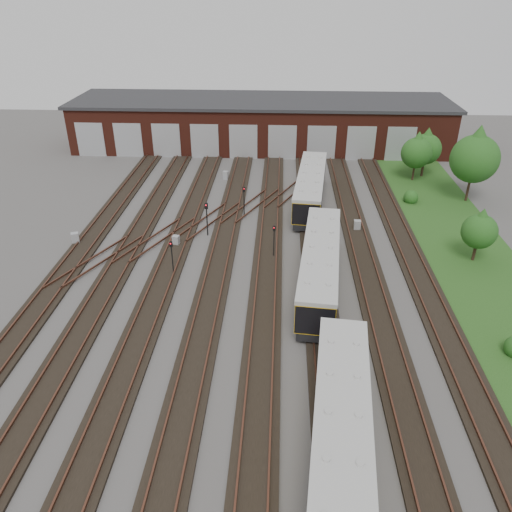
{
  "coord_description": "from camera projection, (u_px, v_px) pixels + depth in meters",
  "views": [
    {
      "loc": [
        2.92,
        -29.06,
        20.41
      ],
      "look_at": [
        1.19,
        4.13,
        2.0
      ],
      "focal_mm": 35.0,
      "sensor_mm": 36.0,
      "label": 1
    }
  ],
  "objects": [
    {
      "name": "relay_cabinet_3",
      "position": [
        300.0,
        201.0,
        51.39
      ],
      "size": [
        0.7,
        0.64,
        0.98
      ],
      "primitive_type": "cube",
      "rotation": [
        0.0,
        0.0,
        -0.29
      ],
      "color": "#97999C",
      "rests_on": "ground"
    },
    {
      "name": "relay_cabinet_1",
      "position": [
        226.0,
        175.0,
        58.19
      ],
      "size": [
        0.65,
        0.57,
        0.96
      ],
      "primitive_type": "cube",
      "rotation": [
        0.0,
        0.0,
        -0.18
      ],
      "color": "#97999C",
      "rests_on": "ground"
    },
    {
      "name": "grass_verge",
      "position": [
        464.0,
        248.0,
        43.27
      ],
      "size": [
        8.0,
        55.0,
        0.05
      ],
      "primitive_type": "cube",
      "color": "#1F4517",
      "rests_on": "ground"
    },
    {
      "name": "maintenance_shed",
      "position": [
        261.0,
        123.0,
        68.78
      ],
      "size": [
        51.0,
        12.5,
        6.35
      ],
      "color": "#521E14",
      "rests_on": "ground"
    },
    {
      "name": "metro_train",
      "position": [
        320.0,
        265.0,
        37.07
      ],
      "size": [
        4.11,
        46.73,
        3.0
      ],
      "rotation": [
        0.0,
        0.0,
        -0.1
      ],
      "color": "black",
      "rests_on": "ground"
    },
    {
      "name": "track_network",
      "position": [
        235.0,
        302.0,
        35.88
      ],
      "size": [
        30.4,
        70.0,
        0.33
      ],
      "color": "black",
      "rests_on": "ground"
    },
    {
      "name": "signal_mast_0",
      "position": [
        172.0,
        253.0,
        38.76
      ],
      "size": [
        0.24,
        0.22,
        2.83
      ],
      "rotation": [
        0.0,
        0.0,
        -0.2
      ],
      "color": "black",
      "rests_on": "ground"
    },
    {
      "name": "signal_mast_2",
      "position": [
        274.0,
        238.0,
        41.04
      ],
      "size": [
        0.23,
        0.22,
        2.92
      ],
      "rotation": [
        0.0,
        0.0,
        -0.16
      ],
      "color": "black",
      "rests_on": "ground"
    },
    {
      "name": "signal_mast_1",
      "position": [
        207.0,
        215.0,
        44.58
      ],
      "size": [
        0.29,
        0.27,
        3.17
      ],
      "rotation": [
        0.0,
        0.0,
        -0.12
      ],
      "color": "black",
      "rests_on": "ground"
    },
    {
      "name": "relay_cabinet_2",
      "position": [
        176.0,
        241.0,
        43.56
      ],
      "size": [
        0.65,
        0.58,
        0.95
      ],
      "primitive_type": "cube",
      "rotation": [
        0.0,
        0.0,
        -0.21
      ],
      "color": "#97999C",
      "rests_on": "ground"
    },
    {
      "name": "relay_cabinet_4",
      "position": [
        357.0,
        226.0,
        46.18
      ],
      "size": [
        0.61,
        0.51,
        1.02
      ],
      "primitive_type": "cube",
      "rotation": [
        0.0,
        0.0,
        -0.0
      ],
      "color": "#97999C",
      "rests_on": "ground"
    },
    {
      "name": "tree_3",
      "position": [
        480.0,
        228.0,
        40.01
      ],
      "size": [
        2.84,
        2.84,
        4.7
      ],
      "color": "#312016",
      "rests_on": "ground"
    },
    {
      "name": "bush_2",
      "position": [
        417.0,
        154.0,
        64.76
      ],
      "size": [
        1.22,
        1.22,
        1.22
      ],
      "primitive_type": "sphere",
      "color": "#1C4B15",
      "rests_on": "ground"
    },
    {
      "name": "relay_cabinet_0",
      "position": [
        75.0,
        238.0,
        43.83
      ],
      "size": [
        0.78,
        0.71,
        1.05
      ],
      "primitive_type": "cube",
      "rotation": [
        0.0,
        0.0,
        0.36
      ],
      "color": "#97999C",
      "rests_on": "ground"
    },
    {
      "name": "signal_mast_3",
      "position": [
        244.0,
        197.0,
        48.61
      ],
      "size": [
        0.28,
        0.26,
        2.93
      ],
      "rotation": [
        0.0,
        0.0,
        0.32
      ],
      "color": "black",
      "rests_on": "ground"
    },
    {
      "name": "tree_2",
      "position": [
        476.0,
        153.0,
        50.13
      ],
      "size": [
        4.86,
        4.86,
        8.05
      ],
      "color": "#312016",
      "rests_on": "ground"
    },
    {
      "name": "tree_1",
      "position": [
        426.0,
        145.0,
        57.42
      ],
      "size": [
        3.51,
        3.51,
        5.82
      ],
      "color": "#312016",
      "rests_on": "ground"
    },
    {
      "name": "bush_1",
      "position": [
        411.0,
        195.0,
        51.97
      ],
      "size": [
        1.5,
        1.5,
        1.5
      ],
      "primitive_type": "sphere",
      "color": "#1C4B15",
      "rests_on": "ground"
    },
    {
      "name": "ground",
      "position": [
        236.0,
        308.0,
        35.41
      ],
      "size": [
        120.0,
        120.0,
        0.0
      ],
      "primitive_type": "plane",
      "color": "#484442",
      "rests_on": "ground"
    },
    {
      "name": "tree_0",
      "position": [
        417.0,
        149.0,
        56.27
      ],
      "size": [
        3.47,
        3.47,
        5.74
      ],
      "color": "#312016",
      "rests_on": "ground"
    }
  ]
}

